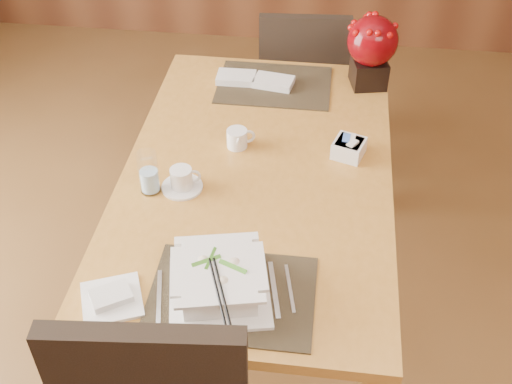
# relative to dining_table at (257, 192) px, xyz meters

# --- Properties ---
(dining_table) EXTENTS (0.90, 1.50, 0.75)m
(dining_table) POSITION_rel_dining_table_xyz_m (0.00, 0.00, 0.00)
(dining_table) COLOR #BA8033
(dining_table) RESTS_ON ground
(placemat_near) EXTENTS (0.45, 0.33, 0.01)m
(placemat_near) POSITION_rel_dining_table_xyz_m (0.00, -0.55, 0.10)
(placemat_near) COLOR black
(placemat_near) RESTS_ON dining_table
(placemat_far) EXTENTS (0.45, 0.33, 0.01)m
(placemat_far) POSITION_rel_dining_table_xyz_m (0.00, 0.55, 0.10)
(placemat_far) COLOR black
(placemat_far) RESTS_ON dining_table
(soup_setting) EXTENTS (0.32, 0.32, 0.11)m
(soup_setting) POSITION_rel_dining_table_xyz_m (-0.03, -0.55, 0.15)
(soup_setting) COLOR white
(soup_setting) RESTS_ON dining_table
(coffee_cup) EXTENTS (0.13, 0.13, 0.08)m
(coffee_cup) POSITION_rel_dining_table_xyz_m (-0.23, -0.12, 0.13)
(coffee_cup) COLOR white
(coffee_cup) RESTS_ON dining_table
(water_glass) EXTENTS (0.07, 0.07, 0.15)m
(water_glass) POSITION_rel_dining_table_xyz_m (-0.33, -0.15, 0.17)
(water_glass) COLOR silver
(water_glass) RESTS_ON dining_table
(creamer_jug) EXTENTS (0.12, 0.12, 0.07)m
(creamer_jug) POSITION_rel_dining_table_xyz_m (-0.09, 0.13, 0.13)
(creamer_jug) COLOR white
(creamer_jug) RESTS_ON dining_table
(sugar_caddy) EXTENTS (0.13, 0.13, 0.06)m
(sugar_caddy) POSITION_rel_dining_table_xyz_m (0.30, 0.12, 0.13)
(sugar_caddy) COLOR white
(sugar_caddy) RESTS_ON dining_table
(berry_decor) EXTENTS (0.20, 0.20, 0.29)m
(berry_decor) POSITION_rel_dining_table_xyz_m (0.37, 0.61, 0.26)
(berry_decor) COLOR black
(berry_decor) RESTS_ON dining_table
(napkins_far) EXTENTS (0.32, 0.14, 0.03)m
(napkins_far) POSITION_rel_dining_table_xyz_m (-0.07, 0.55, 0.12)
(napkins_far) COLOR silver
(napkins_far) RESTS_ON dining_table
(bread_plate) EXTENTS (0.21, 0.21, 0.01)m
(bread_plate) POSITION_rel_dining_table_xyz_m (-0.32, -0.61, 0.10)
(bread_plate) COLOR white
(bread_plate) RESTS_ON dining_table
(far_chair) EXTENTS (0.45, 0.45, 0.90)m
(far_chair) POSITION_rel_dining_table_xyz_m (0.09, 0.99, -0.15)
(far_chair) COLOR black
(far_chair) RESTS_ON ground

